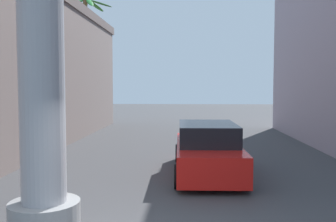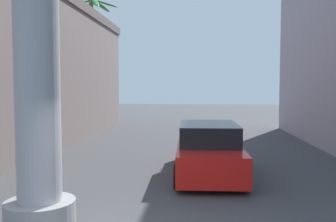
% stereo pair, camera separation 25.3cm
% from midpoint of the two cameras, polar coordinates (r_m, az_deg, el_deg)
% --- Properties ---
extents(ground_plane, '(85.77, 85.77, 0.00)m').
position_cam_midpoint_polar(ground_plane, '(15.29, 1.92, -6.37)').
color(ground_plane, '#424244').
extents(traffic_light_mast, '(5.24, 0.32, 6.18)m').
position_cam_midpoint_polar(traffic_light_mast, '(11.84, -22.63, 11.53)').
color(traffic_light_mast, '#333333').
rests_on(traffic_light_mast, ground).
extents(car_lead, '(2.07, 4.95, 1.56)m').
position_cam_midpoint_polar(car_lead, '(11.58, 6.79, -5.95)').
color(car_lead, black).
rests_on(car_lead, ground).
extents(palm_tree_far_left, '(3.28, 3.05, 8.40)m').
position_cam_midpoint_polar(palm_tree_far_left, '(25.12, -11.40, 10.43)').
color(palm_tree_far_left, brown).
rests_on(palm_tree_far_left, ground).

